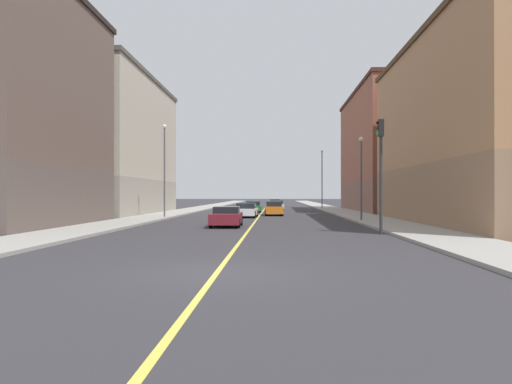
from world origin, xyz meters
The scene contains 17 objects.
ground_plane centered at (0.00, 0.00, 0.00)m, with size 400.00×400.00×0.00m, color #323034.
sidewalk_left centered at (9.43, 49.00, 0.07)m, with size 3.75×168.00×0.15m, color #9E9B93.
sidewalk_right centered at (-9.43, 49.00, 0.07)m, with size 3.75×168.00×0.15m, color #9E9B93.
lane_center_stripe centered at (0.00, 49.00, 0.01)m, with size 0.16×154.00×0.01m, color #E5D14C.
building_left_near centered at (16.41, 20.78, 6.61)m, with size 10.50×24.51×13.20m.
building_left_mid centered at (16.41, 46.52, 7.42)m, with size 10.50×23.42×14.83m.
building_right_midblock centered at (-16.41, 36.94, 7.25)m, with size 10.50×22.43×14.48m.
traffic_light_left_near centered at (7.14, 12.50, 3.94)m, with size 0.40×0.32×6.09m.
street_lamp_left_near centered at (8.15, 23.79, 4.07)m, with size 0.36×0.36×6.38m.
street_lamp_right_near centered at (-8.15, 28.33, 4.98)m, with size 0.36×0.36×8.10m.
street_lamp_left_far centered at (8.15, 54.37, 5.04)m, with size 0.36×0.36×8.22m.
car_orange centered at (1.41, 34.80, 0.70)m, with size 1.90×4.57×1.42m.
car_green centered at (-1.05, 42.83, 0.63)m, with size 1.97×4.56×1.30m.
car_maroon centered at (-1.62, 18.08, 0.64)m, with size 2.00×4.18×1.31m.
car_silver centered at (1.67, 50.95, 0.64)m, with size 2.11×4.61×1.30m.
car_white centered at (-1.10, 30.58, 0.63)m, with size 2.07×4.16×1.31m.
car_red centered at (1.50, 69.28, 0.62)m, with size 1.96×3.93×1.25m.
Camera 1 is at (1.58, -12.73, 2.13)m, focal length 33.19 mm.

